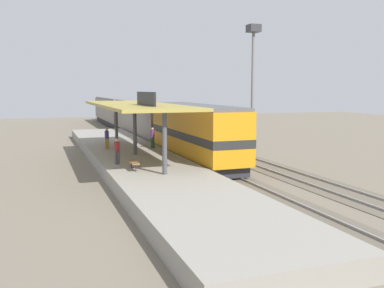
# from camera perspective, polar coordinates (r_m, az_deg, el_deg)

# --- Properties ---
(ground_plane) EXTENTS (120.00, 120.00, 0.00)m
(ground_plane) POSITION_cam_1_polar(r_m,az_deg,el_deg) (34.79, 3.23, -2.31)
(ground_plane) COLOR #706656
(track_near) EXTENTS (3.20, 110.00, 0.16)m
(track_near) POSITION_cam_1_polar(r_m,az_deg,el_deg) (34.07, 0.12, -2.45)
(track_near) COLOR #5F5649
(track_near) RESTS_ON ground
(track_far) EXTENTS (3.20, 110.00, 0.16)m
(track_far) POSITION_cam_1_polar(r_m,az_deg,el_deg) (35.86, 7.06, -2.02)
(track_far) COLOR #5F5649
(track_far) RESTS_ON ground
(platform) EXTENTS (6.00, 44.00, 0.90)m
(platform) POSITION_cam_1_polar(r_m,az_deg,el_deg) (32.75, -7.48, -2.17)
(platform) COLOR gray
(platform) RESTS_ON ground
(station_canopy) EXTENTS (5.20, 18.00, 4.70)m
(station_canopy) POSITION_cam_1_polar(r_m,az_deg,el_deg) (32.25, -7.56, 4.98)
(station_canopy) COLOR #47474C
(station_canopy) RESTS_ON platform
(platform_bench) EXTENTS (0.44, 1.70, 0.50)m
(platform_bench) POSITION_cam_1_polar(r_m,az_deg,el_deg) (26.53, -7.72, -2.44)
(platform_bench) COLOR #333338
(platform_bench) RESTS_ON platform
(locomotive) EXTENTS (2.93, 14.43, 4.44)m
(locomotive) POSITION_cam_1_polar(r_m,az_deg,el_deg) (33.33, 0.39, 1.46)
(locomotive) COLOR #28282D
(locomotive) RESTS_ON track_near
(passenger_carriage_front) EXTENTS (2.90, 20.00, 4.24)m
(passenger_carriage_front) POSITION_cam_1_polar(r_m,az_deg,el_deg) (50.57, -6.63, 3.29)
(passenger_carriage_front) COLOR #28282D
(passenger_carriage_front) RESTS_ON track_near
(passenger_carriage_rear) EXTENTS (2.90, 20.00, 4.24)m
(passenger_carriage_rear) POSITION_cam_1_polar(r_m,az_deg,el_deg) (70.95, -10.44, 4.35)
(passenger_carriage_rear) COLOR #28282D
(passenger_carriage_rear) RESTS_ON track_near
(light_mast) EXTENTS (1.10, 1.10, 11.70)m
(light_mast) POSITION_cam_1_polar(r_m,az_deg,el_deg) (41.48, 8.05, 10.81)
(light_mast) COLOR slate
(light_mast) RESTS_ON ground
(person_waiting) EXTENTS (0.34, 0.34, 1.71)m
(person_waiting) POSITION_cam_1_polar(r_m,az_deg,el_deg) (28.48, -9.86, -0.77)
(person_waiting) COLOR #4C4C51
(person_waiting) RESTS_ON platform
(person_walking) EXTENTS (0.34, 0.34, 1.71)m
(person_walking) POSITION_cam_1_polar(r_m,az_deg,el_deg) (36.20, -11.17, 0.90)
(person_walking) COLOR olive
(person_walking) RESTS_ON platform
(person_boarding) EXTENTS (0.34, 0.34, 1.71)m
(person_boarding) POSITION_cam_1_polar(r_m,az_deg,el_deg) (35.98, -5.24, 0.97)
(person_boarding) COLOR #23603D
(person_boarding) RESTS_ON platform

